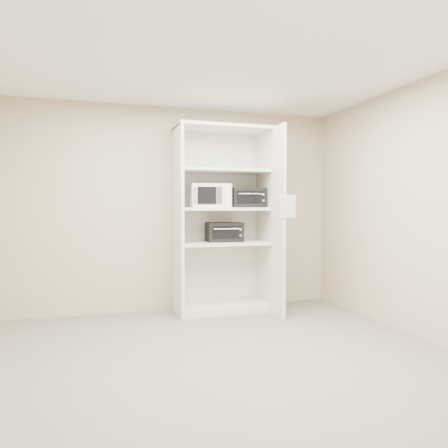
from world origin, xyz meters
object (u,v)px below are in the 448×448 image
object	(u,v)px
microwave	(210,196)
toaster_oven_lower	(224,232)
toaster_oven_upper	(246,198)
shelving_unit	(226,226)

from	to	relation	value
microwave	toaster_oven_lower	size ratio (longest dim) A/B	1.09
toaster_oven_upper	microwave	bearing A→B (deg)	-172.39
shelving_unit	microwave	world-z (taller)	shelving_unit
shelving_unit	toaster_oven_lower	distance (m)	0.09
microwave	toaster_oven_lower	distance (m)	0.52
microwave	shelving_unit	bearing A→B (deg)	15.54
toaster_oven_upper	toaster_oven_lower	xyz separation A→B (m)	(-0.31, 0.01, -0.45)
shelving_unit	toaster_oven_upper	bearing A→B (deg)	3.47
toaster_oven_upper	toaster_oven_lower	size ratio (longest dim) A/B	0.98
microwave	toaster_oven_upper	world-z (taller)	microwave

